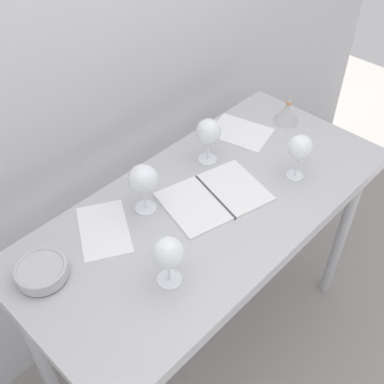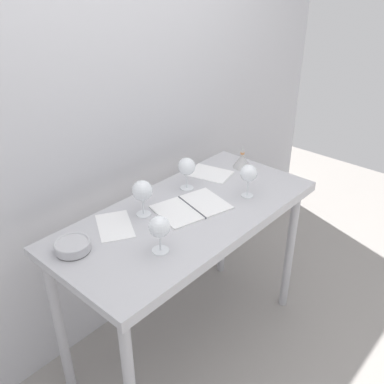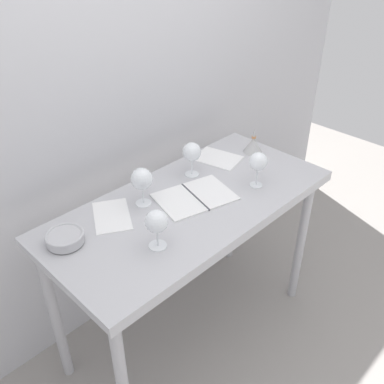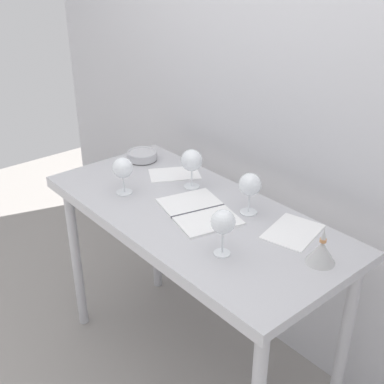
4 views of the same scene
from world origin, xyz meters
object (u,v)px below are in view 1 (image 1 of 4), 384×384
at_px(open_notebook, 214,197).
at_px(wine_glass_near_right, 300,148).
at_px(tasting_bowl, 41,271).
at_px(tasting_sheet_lower, 104,229).
at_px(wine_glass_far_right, 208,132).
at_px(decanter_funnel, 287,112).
at_px(wine_glass_far_left, 143,180).
at_px(wine_glass_near_left, 168,254).
at_px(tasting_sheet_upper, 240,132).

bearing_deg(open_notebook, wine_glass_near_right, -10.96).
relative_size(open_notebook, tasting_bowl, 2.58).
bearing_deg(tasting_sheet_lower, wine_glass_far_right, 29.95).
distance_m(wine_glass_near_right, decanter_funnel, 0.36).
relative_size(wine_glass_far_left, wine_glass_near_right, 1.03).
bearing_deg(open_notebook, wine_glass_far_right, 63.15).
height_order(wine_glass_near_right, open_notebook, wine_glass_near_right).
xyz_separation_m(wine_glass_near_right, wine_glass_near_left, (-0.64, -0.00, -0.01)).
distance_m(wine_glass_near_right, tasting_bowl, 0.93).
relative_size(wine_glass_far_right, open_notebook, 0.44).
bearing_deg(tasting_sheet_lower, decanter_funnel, 25.86).
height_order(wine_glass_far_right, tasting_bowl, wine_glass_far_right).
xyz_separation_m(wine_glass_far_right, tasting_sheet_lower, (-0.50, 0.00, -0.12)).
xyz_separation_m(wine_glass_far_right, decanter_funnel, (0.41, -0.07, -0.08)).
bearing_deg(tasting_sheet_upper, open_notebook, -167.59).
height_order(wine_glass_near_right, tasting_sheet_lower, wine_glass_near_right).
bearing_deg(wine_glass_near_left, wine_glass_far_right, 31.00).
relative_size(wine_glass_far_left, wine_glass_near_left, 1.07).
relative_size(wine_glass_far_left, tasting_sheet_upper, 0.78).
height_order(wine_glass_far_left, tasting_sheet_lower, wine_glass_far_left).
bearing_deg(tasting_sheet_upper, wine_glass_far_right, 171.44).
distance_m(wine_glass_near_right, wine_glass_far_right, 0.33).
distance_m(wine_glass_far_left, open_notebook, 0.27).
bearing_deg(decanter_funnel, tasting_sheet_upper, 155.64).
distance_m(tasting_sheet_lower, decanter_funnel, 0.91).
distance_m(wine_glass_far_left, tasting_sheet_lower, 0.21).
distance_m(wine_glass_near_left, open_notebook, 0.39).
xyz_separation_m(wine_glass_near_right, decanter_funnel, (0.26, 0.23, -0.08)).
height_order(wine_glass_far_left, wine_glass_near_right, wine_glass_far_left).
xyz_separation_m(wine_glass_far_right, tasting_sheet_upper, (0.22, 0.02, -0.12)).
bearing_deg(tasting_bowl, wine_glass_far_right, 1.34).
relative_size(wine_glass_near_left, open_notebook, 0.42).
height_order(wine_glass_far_right, wine_glass_near_left, wine_glass_far_right).
relative_size(wine_glass_near_right, tasting_sheet_lower, 0.74).
relative_size(wine_glass_near_right, tasting_bowl, 1.15).
bearing_deg(wine_glass_near_left, decanter_funnel, 14.17).
xyz_separation_m(wine_glass_near_right, wine_glass_far_right, (-0.15, 0.29, -0.00)).
xyz_separation_m(tasting_sheet_lower, decanter_funnel, (0.91, -0.07, 0.04)).
xyz_separation_m(open_notebook, tasting_sheet_lower, (-0.36, 0.16, -0.00)).
bearing_deg(tasting_sheet_lower, tasting_bowl, -145.43).
xyz_separation_m(wine_glass_far_left, wine_glass_far_right, (0.34, 0.02, -0.00)).
height_order(wine_glass_near_right, tasting_bowl, wine_glass_near_right).
bearing_deg(open_notebook, tasting_sheet_lower, 170.82).
relative_size(wine_glass_far_left, tasting_sheet_lower, 0.76).
distance_m(wine_glass_near_right, tasting_sheet_upper, 0.35).
relative_size(wine_glass_far_right, decanter_funnel, 1.27).
relative_size(wine_glass_far_right, tasting_sheet_lower, 0.74).
bearing_deg(tasting_sheet_upper, tasting_bowl, 168.30).
height_order(wine_glass_far_left, tasting_sheet_upper, wine_glass_far_left).
xyz_separation_m(wine_glass_near_left, open_notebook, (0.35, 0.14, -0.11)).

